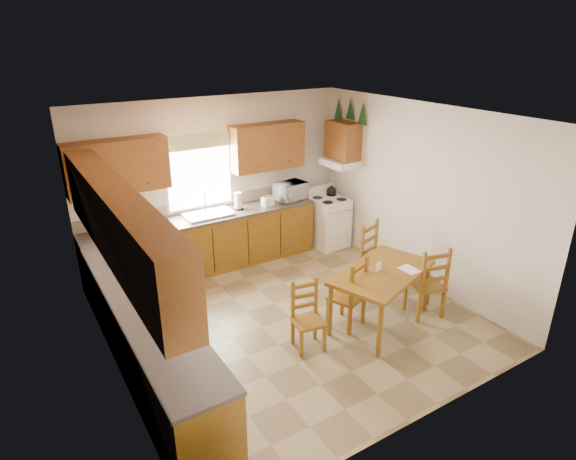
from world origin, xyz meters
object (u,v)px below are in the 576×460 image
microwave (291,191)px  chair_near_left (347,292)px  dining_table (380,297)px  chair_far_left (309,317)px  chair_far_right (379,259)px  stove (329,223)px  chair_near_right (426,280)px

microwave → chair_near_left: bearing=-115.3°
dining_table → chair_far_left: size_ratio=1.67×
microwave → chair_far_right: size_ratio=0.47×
stove → chair_far_left: 3.13m
chair_near_left → microwave: bearing=-126.1°
chair_far_right → chair_far_left: bearing=-176.2°
stove → chair_near_right: chair_near_right is taller
dining_table → chair_near_left: bearing=135.5°
chair_near_right → chair_far_right: (-0.12, 0.81, 0.01)m
dining_table → chair_far_left: bearing=158.5°
stove → dining_table: bearing=-112.7°
microwave → chair_far_right: microwave is taller
microwave → chair_near_right: size_ratio=0.48×
stove → chair_near_left: size_ratio=0.89×
microwave → chair_near_left: size_ratio=0.51×
chair_near_left → chair_far_left: size_ratio=1.13×
chair_near_left → chair_far_right: size_ratio=0.93×
dining_table → chair_far_right: 0.86m
dining_table → chair_far_right: chair_far_right is taller
stove → dining_table: (-0.94, -2.41, -0.05)m
dining_table → chair_far_right: bearing=30.8°
chair_near_right → stove: bearing=-82.2°
microwave → chair_far_left: microwave is taller
stove → chair_near_left: bearing=-122.7°
dining_table → chair_near_left: chair_near_left is taller
stove → microwave: 0.95m
microwave → chair_near_left: (-0.69, -2.46, -0.58)m
microwave → chair_far_right: 2.09m
chair_near_left → chair_far_left: bearing=-8.0°
stove → microwave: microwave is taller
stove → chair_near_left: chair_near_left is taller
microwave → chair_near_left: 2.62m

